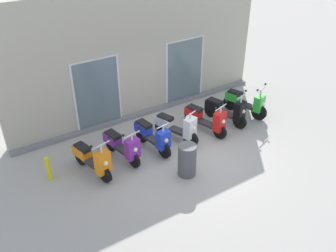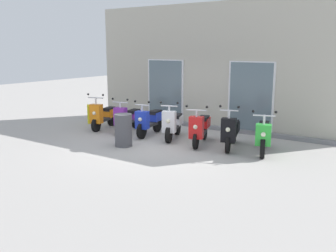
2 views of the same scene
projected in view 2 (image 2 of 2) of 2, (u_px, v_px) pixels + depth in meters
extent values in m
plane|color=#A8A39E|center=(157.00, 145.00, 10.70)|extent=(40.00, 40.00, 0.00)
cube|color=#B2AD9E|center=(208.00, 66.00, 12.71)|extent=(8.98, 0.30, 4.17)
cube|color=slate|center=(203.00, 126.00, 12.92)|extent=(8.98, 0.20, 0.12)
cube|color=silver|center=(165.00, 91.00, 13.65)|extent=(1.52, 0.04, 2.30)
cube|color=slate|center=(165.00, 92.00, 13.63)|extent=(1.40, 0.02, 2.22)
cube|color=silver|center=(251.00, 98.00, 11.87)|extent=(1.52, 0.04, 2.30)
cube|color=slate|center=(250.00, 98.00, 11.86)|extent=(1.40, 0.02, 2.22)
cylinder|color=black|center=(96.00, 125.00, 12.31)|extent=(0.22, 0.46, 0.44)
cylinder|color=black|center=(112.00, 119.00, 13.28)|extent=(0.22, 0.46, 0.44)
cube|color=#2D2D30|center=(104.00, 119.00, 12.78)|extent=(0.41, 0.70, 0.09)
cube|color=orange|center=(96.00, 114.00, 12.27)|extent=(0.43, 0.32, 0.62)
sphere|color=#F2EFCC|center=(94.00, 113.00, 12.15)|extent=(0.12, 0.12, 0.12)
cube|color=orange|center=(110.00, 113.00, 13.14)|extent=(0.41, 0.58, 0.28)
cube|color=black|center=(109.00, 109.00, 13.07)|extent=(0.36, 0.53, 0.11)
cylinder|color=silver|center=(96.00, 101.00, 12.19)|extent=(0.06, 0.06, 0.26)
cylinder|color=silver|center=(96.00, 98.00, 12.17)|extent=(0.55, 0.16, 0.04)
sphere|color=black|center=(103.00, 95.00, 12.05)|extent=(0.07, 0.07, 0.07)
sphere|color=black|center=(88.00, 94.00, 12.24)|extent=(0.07, 0.07, 0.07)
cylinder|color=black|center=(120.00, 127.00, 11.92)|extent=(0.17, 0.46, 0.45)
cylinder|color=black|center=(136.00, 122.00, 12.87)|extent=(0.17, 0.46, 0.45)
cube|color=#2D2D30|center=(128.00, 121.00, 12.37)|extent=(0.38, 0.69, 0.09)
cube|color=purple|center=(120.00, 117.00, 11.88)|extent=(0.42, 0.31, 0.57)
sphere|color=#F2EFCC|center=(118.00, 116.00, 11.76)|extent=(0.12, 0.12, 0.12)
cube|color=purple|center=(134.00, 115.00, 12.73)|extent=(0.39, 0.57, 0.28)
cube|color=black|center=(134.00, 111.00, 12.66)|extent=(0.35, 0.52, 0.11)
cylinder|color=silver|center=(120.00, 105.00, 11.81)|extent=(0.06, 0.06, 0.21)
cylinder|color=silver|center=(120.00, 102.00, 11.79)|extent=(0.53, 0.13, 0.04)
sphere|color=black|center=(127.00, 100.00, 11.67)|extent=(0.07, 0.07, 0.07)
sphere|color=black|center=(113.00, 99.00, 11.87)|extent=(0.07, 0.07, 0.07)
cylinder|color=black|center=(142.00, 131.00, 11.35)|extent=(0.16, 0.50, 0.49)
cylinder|color=black|center=(157.00, 125.00, 12.27)|extent=(0.16, 0.50, 0.49)
cube|color=#2D2D30|center=(150.00, 124.00, 11.79)|extent=(0.35, 0.68, 0.09)
cube|color=#1E38C6|center=(142.00, 120.00, 11.32)|extent=(0.41, 0.29, 0.53)
sphere|color=#F2EFCC|center=(140.00, 119.00, 11.19)|extent=(0.12, 0.12, 0.12)
cube|color=#1E38C6|center=(156.00, 116.00, 12.12)|extent=(0.37, 0.56, 0.28)
cube|color=black|center=(155.00, 112.00, 12.05)|extent=(0.33, 0.51, 0.11)
cylinder|color=silver|center=(142.00, 108.00, 11.24)|extent=(0.06, 0.06, 0.23)
cylinder|color=silver|center=(142.00, 105.00, 11.22)|extent=(0.47, 0.10, 0.04)
sphere|color=black|center=(149.00, 102.00, 11.10)|extent=(0.07, 0.07, 0.07)
sphere|color=black|center=(135.00, 101.00, 11.30)|extent=(0.07, 0.07, 0.07)
cylinder|color=black|center=(169.00, 135.00, 10.87)|extent=(0.26, 0.49, 0.48)
cylinder|color=black|center=(177.00, 127.00, 11.90)|extent=(0.26, 0.49, 0.48)
cube|color=#2D2D30|center=(173.00, 127.00, 11.36)|extent=(0.47, 0.73, 0.09)
cube|color=white|center=(169.00, 122.00, 10.83)|extent=(0.44, 0.35, 0.62)
sphere|color=#F2EFCC|center=(168.00, 121.00, 10.70)|extent=(0.12, 0.12, 0.12)
cube|color=white|center=(177.00, 120.00, 11.76)|extent=(0.45, 0.59, 0.28)
cube|color=black|center=(176.00, 116.00, 11.69)|extent=(0.40, 0.54, 0.11)
cylinder|color=silver|center=(169.00, 109.00, 10.75)|extent=(0.06, 0.06, 0.19)
cylinder|color=silver|center=(169.00, 106.00, 10.73)|extent=(0.48, 0.19, 0.04)
sphere|color=black|center=(177.00, 103.00, 10.65)|extent=(0.07, 0.07, 0.07)
sphere|color=black|center=(161.00, 102.00, 10.77)|extent=(0.07, 0.07, 0.07)
cylinder|color=black|center=(196.00, 141.00, 10.21)|extent=(0.21, 0.46, 0.45)
cylinder|color=black|center=(204.00, 132.00, 11.25)|extent=(0.21, 0.46, 0.45)
cube|color=#2D2D30|center=(200.00, 133.00, 10.71)|extent=(0.44, 0.74, 0.09)
cube|color=red|center=(196.00, 128.00, 10.17)|extent=(0.43, 0.34, 0.60)
sphere|color=#F2EFCC|center=(195.00, 127.00, 10.04)|extent=(0.12, 0.12, 0.12)
cube|color=red|center=(204.00, 122.00, 11.09)|extent=(0.43, 0.58, 0.28)
cube|color=black|center=(204.00, 118.00, 11.03)|extent=(0.38, 0.53, 0.11)
cylinder|color=silver|center=(197.00, 113.00, 10.09)|extent=(0.06, 0.06, 0.21)
cylinder|color=silver|center=(197.00, 110.00, 10.07)|extent=(0.54, 0.19, 0.04)
sphere|color=black|center=(207.00, 107.00, 9.97)|extent=(0.07, 0.07, 0.07)
sphere|color=black|center=(187.00, 106.00, 10.13)|extent=(0.07, 0.07, 0.07)
cylinder|color=black|center=(228.00, 144.00, 9.80)|extent=(0.21, 0.47, 0.47)
cylinder|color=black|center=(234.00, 135.00, 10.85)|extent=(0.21, 0.47, 0.47)
cube|color=#2D2D30|center=(231.00, 136.00, 10.31)|extent=(0.44, 0.74, 0.09)
cube|color=black|center=(229.00, 130.00, 9.76)|extent=(0.43, 0.34, 0.63)
sphere|color=#F2EFCC|center=(228.00, 130.00, 9.63)|extent=(0.12, 0.12, 0.12)
cube|color=black|center=(234.00, 127.00, 10.71)|extent=(0.43, 0.58, 0.28)
cube|color=black|center=(234.00, 123.00, 10.64)|extent=(0.38, 0.53, 0.11)
cylinder|color=silver|center=(229.00, 114.00, 9.68)|extent=(0.06, 0.06, 0.24)
cylinder|color=silver|center=(229.00, 110.00, 9.66)|extent=(0.46, 0.17, 0.04)
sphere|color=black|center=(239.00, 107.00, 9.57)|extent=(0.07, 0.07, 0.07)
sphere|color=black|center=(220.00, 106.00, 9.71)|extent=(0.07, 0.07, 0.07)
cylinder|color=black|center=(263.00, 148.00, 9.36)|extent=(0.28, 0.53, 0.52)
cylinder|color=black|center=(263.00, 138.00, 10.38)|extent=(0.28, 0.53, 0.52)
cube|color=#2D2D30|center=(263.00, 139.00, 9.85)|extent=(0.46, 0.72, 0.09)
cube|color=green|center=(263.00, 135.00, 9.33)|extent=(0.44, 0.35, 0.53)
sphere|color=#F2EFCC|center=(263.00, 135.00, 9.20)|extent=(0.12, 0.12, 0.12)
cube|color=green|center=(264.00, 129.00, 10.22)|extent=(0.45, 0.59, 0.28)
cube|color=black|center=(264.00, 124.00, 10.16)|extent=(0.40, 0.54, 0.11)
cylinder|color=silver|center=(264.00, 120.00, 9.25)|extent=(0.06, 0.06, 0.26)
cylinder|color=silver|center=(264.00, 116.00, 9.23)|extent=(0.53, 0.21, 0.04)
sphere|color=black|center=(276.00, 112.00, 9.14)|extent=(0.07, 0.07, 0.07)
sphere|color=black|center=(253.00, 111.00, 9.28)|extent=(0.07, 0.07, 0.07)
cylinder|color=#4C4C51|center=(123.00, 130.00, 10.47)|extent=(0.49, 0.49, 0.91)
cylinder|color=yellow|center=(89.00, 114.00, 13.63)|extent=(0.12, 0.12, 0.70)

